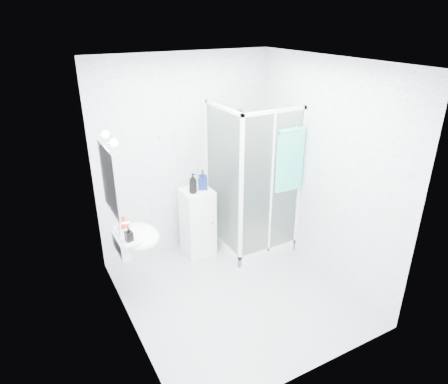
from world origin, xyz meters
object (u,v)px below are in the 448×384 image
shower_enclosure (249,219)px  soap_dispenser_orange (124,222)px  soap_dispenser_black (129,234)px  shampoo_bottle_b (203,180)px  wall_basin (135,238)px  shampoo_bottle_a (193,183)px  storage_cabinet (198,222)px  hand_towel (290,159)px

shower_enclosure → soap_dispenser_orange: bearing=-174.0°
soap_dispenser_black → shampoo_bottle_b: bearing=30.9°
wall_basin → shampoo_bottle_a: (0.92, 0.51, 0.26)m
soap_dispenser_black → wall_basin: bearing=55.8°
soap_dispenser_orange → shower_enclosure: bearing=6.0°
shower_enclosure → storage_cabinet: bearing=159.8°
wall_basin → shampoo_bottle_b: 1.25m
shampoo_bottle_b → storage_cabinet: bearing=-176.7°
soap_dispenser_orange → soap_dispenser_black: soap_dispenser_black is taller
hand_towel → soap_dispenser_black: 2.11m
hand_towel → shampoo_bottle_a: hand_towel is taller
hand_towel → soap_dispenser_orange: (-2.03, 0.22, -0.45)m
storage_cabinet → soap_dispenser_black: (-1.10, -0.70, 0.48)m
shampoo_bottle_b → soap_dispenser_orange: bearing=-159.7°
soap_dispenser_orange → hand_towel: bearing=-6.1°
shower_enclosure → storage_cabinet: size_ratio=2.16×
shampoo_bottle_a → storage_cabinet: bearing=34.7°
wall_basin → hand_towel: hand_towel is taller
storage_cabinet → shampoo_bottle_b: bearing=3.6°
shampoo_bottle_b → wall_basin: bearing=-152.6°
wall_basin → shampoo_bottle_b: (1.09, 0.56, 0.26)m
shower_enclosure → shampoo_bottle_a: (-0.73, 0.19, 0.61)m
storage_cabinet → shampoo_bottle_a: (-0.07, -0.05, 0.59)m
wall_basin → shampoo_bottle_b: bearing=27.4°
storage_cabinet → shampoo_bottle_a: bearing=-145.0°
shampoo_bottle_a → soap_dispenser_black: shampoo_bottle_a is taller
wall_basin → storage_cabinet: bearing=29.2°
shampoo_bottle_a → soap_dispenser_black: size_ratio=1.63×
soap_dispenser_black → hand_towel: bearing=1.7°
hand_towel → soap_dispenser_orange: bearing=173.9°
hand_towel → shampoo_bottle_a: (-1.04, 0.59, -0.34)m
shampoo_bottle_a → soap_dispenser_orange: 1.07m
storage_cabinet → soap_dispenser_orange: (-1.07, -0.42, 0.48)m
hand_towel → shampoo_bottle_b: (-0.87, 0.65, -0.34)m
shampoo_bottle_a → hand_towel: bearing=-29.8°
shower_enclosure → storage_cabinet: shower_enclosure is taller
soap_dispenser_orange → shampoo_bottle_a: bearing=20.6°
hand_towel → soap_dispenser_black: bearing=-178.3°
hand_towel → shampoo_bottle_a: size_ratio=3.04×
shampoo_bottle_b → shampoo_bottle_a: bearing=-161.2°
soap_dispenser_black → shower_enclosure: bearing=14.8°
shower_enclosure → soap_dispenser_orange: shower_enclosure is taller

